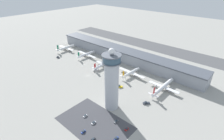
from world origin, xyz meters
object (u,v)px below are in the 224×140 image
object	(u,v)px
car_navy_sedan	(85,116)
car_silver_sedan	(83,132)
airplane_gate_alpha	(66,48)
airplane_gate_echo	(163,87)
service_truck_water	(58,57)
car_black_suv	(116,139)
car_yellow_taxi	(127,129)
airplane_gate_bravo	(86,54)
service_truck_catering	(146,103)
service_truck_fuel	(96,70)
service_truck_baggage	(120,86)
car_green_van	(93,139)
airplane_gate_delta	(131,73)
control_tower	(112,81)
airplane_gate_charlie	(104,64)
car_white_wagon	(116,121)
car_grey_coupe	(94,123)

from	to	relation	value
car_navy_sedan	car_silver_sedan	world-z (taller)	car_silver_sedan
airplane_gate_alpha	airplane_gate_echo	distance (m)	185.13
service_truck_water	car_black_suv	size ratio (longest dim) A/B	1.31
car_navy_sedan	car_yellow_taxi	xyz separation A→B (m)	(38.01, 12.78, -0.06)
car_yellow_taxi	airplane_gate_bravo	bearing A→B (deg)	150.65
airplane_gate_echo	car_navy_sedan	bearing A→B (deg)	-111.10
airplane_gate_alpha	service_truck_catering	size ratio (longest dim) A/B	5.31
service_truck_fuel	service_truck_baggage	bearing A→B (deg)	-11.76
car_green_van	car_yellow_taxi	size ratio (longest dim) A/B	1.11
airplane_gate_delta	car_black_suv	distance (m)	104.13
airplane_gate_bravo	service_truck_water	bearing A→B (deg)	-133.20
control_tower	airplane_gate_delta	size ratio (longest dim) A/B	1.53
airplane_gate_bravo	service_truck_fuel	xyz separation A→B (m)	(45.38, -23.04, -3.46)
car_black_suv	control_tower	bearing A→B (deg)	136.70
airplane_gate_charlie	service_truck_fuel	distance (m)	16.64
car_green_van	car_white_wagon	bearing A→B (deg)	87.63
airplane_gate_alpha	car_silver_sedan	size ratio (longest dim) A/B	8.61
airplane_gate_charlie	car_navy_sedan	xyz separation A→B (m)	(57.87, -85.63, -3.27)
car_green_van	car_yellow_taxi	bearing A→B (deg)	62.91
airplane_gate_charlie	airplane_gate_bravo	bearing A→B (deg)	171.69
airplane_gate_alpha	car_black_suv	bearing A→B (deg)	-24.89
service_truck_water	car_grey_coupe	world-z (taller)	service_truck_water
airplane_gate_alpha	car_navy_sedan	xyz separation A→B (m)	(151.83, -87.34, -4.19)
car_navy_sedan	car_yellow_taxi	bearing A→B (deg)	18.59
airplane_gate_echo	car_navy_sedan	size ratio (longest dim) A/B	10.79
service_truck_water	car_navy_sedan	bearing A→B (deg)	-23.81
airplane_gate_delta	service_truck_fuel	distance (m)	49.03
car_green_van	car_grey_coupe	xyz separation A→B (m)	(-12.70, 12.62, 0.05)
control_tower	airplane_gate_charlie	world-z (taller)	control_tower
service_truck_fuel	car_navy_sedan	distance (m)	90.31
airplane_gate_alpha	car_green_van	bearing A→B (deg)	-29.70
airplane_gate_charlie	car_white_wagon	distance (m)	110.50
control_tower	service_truck_water	world-z (taller)	control_tower
airplane_gate_bravo	car_navy_sedan	distance (m)	138.61
car_yellow_taxi	car_white_wagon	bearing A→B (deg)	176.75
control_tower	car_white_wagon	size ratio (longest dim) A/B	12.89
control_tower	car_silver_sedan	bearing A→B (deg)	-84.33
airplane_gate_delta	airplane_gate_alpha	bearing A→B (deg)	-178.93
car_navy_sedan	car_black_suv	size ratio (longest dim) A/B	0.95
service_truck_water	car_yellow_taxi	size ratio (longest dim) A/B	1.40
airplane_gate_alpha	car_silver_sedan	distance (m)	193.05
service_truck_baggage	car_silver_sedan	size ratio (longest dim) A/B	1.64
car_navy_sedan	car_yellow_taxi	distance (m)	40.10
service_truck_baggage	airplane_gate_alpha	bearing A→B (deg)	168.78
car_white_wagon	airplane_gate_charlie	bearing A→B (deg)	139.22
airplane_gate_delta	car_grey_coupe	xyz separation A→B (m)	(25.61, -90.63, -3.69)
service_truck_fuel	airplane_gate_bravo	bearing A→B (deg)	153.09
airplane_gate_bravo	service_truck_baggage	distance (m)	102.03
airplane_gate_bravo	service_truck_fuel	distance (m)	51.01
airplane_gate_bravo	car_navy_sedan	world-z (taller)	airplane_gate_bravo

